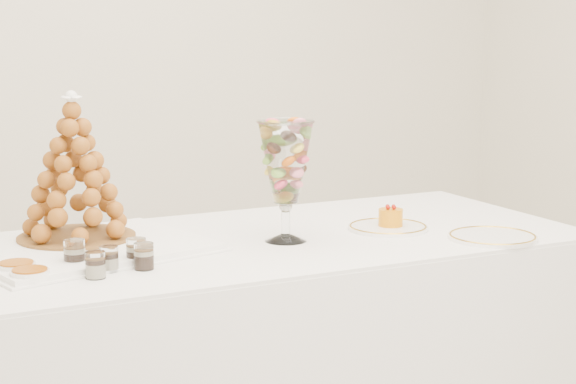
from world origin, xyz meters
TOP-DOWN VIEW (x-y plane):
  - buffet_table at (-0.11, 0.19)m, footprint 2.13×0.88m
  - lace_tray at (-0.48, 0.25)m, footprint 0.69×0.58m
  - macaron_vase at (0.07, 0.13)m, footprint 0.16×0.16m
  - cake_plate at (0.41, 0.13)m, footprint 0.24×0.24m
  - spare_plate at (0.60, -0.12)m, footprint 0.25×0.25m
  - verrine_a at (-0.55, 0.10)m, footprint 0.07×0.07m
  - verrine_b at (-0.48, 0.03)m, footprint 0.05×0.05m
  - verrine_c at (-0.40, 0.06)m, footprint 0.06×0.06m
  - verrine_d at (-0.53, -0.02)m, footprint 0.05×0.05m
  - verrine_e at (-0.40, 0.01)m, footprint 0.06×0.06m
  - ramekin_back at (-0.69, 0.10)m, footprint 0.09×0.09m
  - ramekin_front at (-0.68, 0.02)m, footprint 0.09×0.09m
  - croquembouche at (-0.48, 0.36)m, footprint 0.33×0.33m
  - mousse_cake at (0.42, 0.12)m, footprint 0.07×0.07m

SIDE VIEW (x-z plane):
  - buffet_table at x=-0.11m, z-range 0.00..0.81m
  - spare_plate at x=0.60m, z-range 0.81..0.82m
  - cake_plate at x=0.41m, z-range 0.81..0.82m
  - lace_tray at x=-0.48m, z-range 0.81..0.83m
  - ramekin_back at x=-0.69m, z-range 0.81..0.84m
  - ramekin_front at x=-0.68m, z-range 0.81..0.84m
  - verrine_b at x=-0.48m, z-range 0.81..0.87m
  - verrine_d at x=-0.53m, z-range 0.81..0.87m
  - verrine_e at x=-0.40m, z-range 0.81..0.87m
  - verrine_c at x=-0.40m, z-range 0.81..0.88m
  - verrine_a at x=-0.55m, z-range 0.81..0.88m
  - mousse_cake at x=0.42m, z-range 0.81..0.88m
  - croquembouche at x=-0.48m, z-range 0.82..1.23m
  - macaron_vase at x=0.07m, z-range 0.86..1.20m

